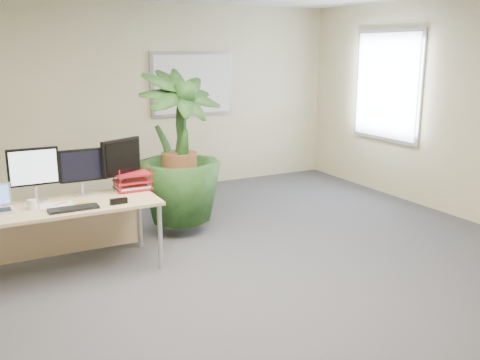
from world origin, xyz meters
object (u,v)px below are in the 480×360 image
desk (62,216)px  floor_plant (179,168)px  monitor_left (34,171)px  monitor_right (81,169)px

desk → floor_plant: size_ratio=1.16×
monitor_left → monitor_right: size_ratio=1.11×
monitor_right → floor_plant: bearing=16.8°
floor_plant → monitor_left: (-1.57, -0.35, 0.21)m
floor_plant → monitor_right: size_ratio=3.29×
floor_plant → desk: bearing=-160.3°
monitor_left → monitor_right: monitor_left is taller
desk → monitor_left: 0.49m
monitor_left → desk: bearing=-35.3°
floor_plant → monitor_left: 1.62m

